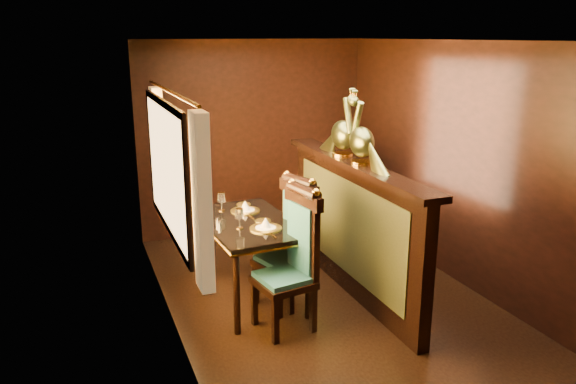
% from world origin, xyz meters
% --- Properties ---
extents(ground, '(5.00, 5.00, 0.00)m').
position_xyz_m(ground, '(0.00, 0.00, 0.00)').
color(ground, black).
rests_on(ground, ground).
extents(room_shell, '(3.04, 5.04, 2.52)m').
position_xyz_m(room_shell, '(-0.09, 0.02, 1.58)').
color(room_shell, black).
rests_on(room_shell, ground).
extents(partition, '(0.26, 2.70, 1.36)m').
position_xyz_m(partition, '(0.32, 0.30, 0.71)').
color(partition, black).
rests_on(partition, ground).
extents(dining_table, '(0.91, 1.42, 1.01)m').
position_xyz_m(dining_table, '(-0.70, 0.52, 0.74)').
color(dining_table, black).
rests_on(dining_table, ground).
extents(chair_left, '(0.55, 0.57, 1.32)m').
position_xyz_m(chair_left, '(-0.48, -0.15, 0.69)').
color(chair_left, black).
rests_on(chair_left, ground).
extents(chair_right, '(0.58, 0.60, 1.29)m').
position_xyz_m(chair_right, '(-0.33, 0.28, 0.67)').
color(chair_right, black).
rests_on(chair_right, ground).
extents(peacock_left, '(0.22, 0.58, 0.69)m').
position_xyz_m(peacock_left, '(0.33, 0.18, 1.70)').
color(peacock_left, '#194D33').
rests_on(peacock_left, partition).
extents(peacock_right, '(0.22, 0.59, 0.70)m').
position_xyz_m(peacock_right, '(0.33, 0.57, 1.71)').
color(peacock_right, '#194D33').
rests_on(peacock_right, partition).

